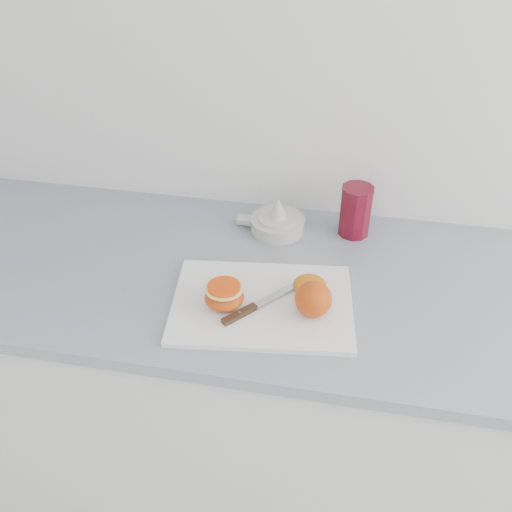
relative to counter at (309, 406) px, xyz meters
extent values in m
cube|color=white|center=(-0.20, 0.30, 0.90)|extent=(4.00, 0.04, 2.70)
cube|color=silver|center=(0.00, 0.00, -0.02)|extent=(2.48, 0.60, 0.86)
cube|color=#8998A2|center=(0.00, 0.00, 0.43)|extent=(2.54, 0.64, 0.03)
cube|color=white|center=(-0.11, -0.11, 0.45)|extent=(0.41, 0.32, 0.01)
sphere|color=#D9470B|center=(0.00, -0.13, 0.49)|extent=(0.08, 0.08, 0.08)
ellipsoid|color=#D9470B|center=(-0.19, -0.14, 0.48)|extent=(0.08, 0.08, 0.05)
cylinder|color=#FFEC8D|center=(-0.19, -0.14, 0.50)|extent=(0.08, 0.08, 0.00)
cylinder|color=#FF4412|center=(-0.19, -0.14, 0.51)|extent=(0.07, 0.07, 0.00)
ellipsoid|color=#CB6C10|center=(-0.02, -0.06, 0.47)|extent=(0.07, 0.07, 0.03)
cylinder|color=orange|center=(-0.02, -0.06, 0.48)|extent=(0.05, 0.05, 0.00)
cube|color=#41281A|center=(-0.15, -0.16, 0.46)|extent=(0.07, 0.07, 0.01)
cube|color=#B7B7BC|center=(-0.09, -0.09, 0.46)|extent=(0.08, 0.09, 0.00)
cylinder|color=#B7B7BC|center=(-0.15, -0.16, 0.46)|extent=(0.00, 0.00, 0.01)
cylinder|color=silver|center=(-0.13, 0.18, 0.46)|extent=(0.14, 0.14, 0.03)
cylinder|color=silver|center=(-0.13, 0.18, 0.48)|extent=(0.10, 0.10, 0.01)
cone|color=silver|center=(-0.13, 0.18, 0.51)|extent=(0.05, 0.05, 0.05)
cube|color=silver|center=(-0.21, 0.19, 0.46)|extent=(0.05, 0.03, 0.01)
ellipsoid|color=#D73D00|center=(-0.12, 0.18, 0.49)|extent=(0.01, 0.01, 0.00)
ellipsoid|color=#D73D00|center=(-0.14, 0.20, 0.49)|extent=(0.01, 0.01, 0.00)
ellipsoid|color=#D73D00|center=(-0.13, 0.17, 0.49)|extent=(0.01, 0.01, 0.00)
ellipsoid|color=#D73D00|center=(-0.11, 0.19, 0.49)|extent=(0.01, 0.01, 0.00)
cylinder|color=maroon|center=(0.06, 0.21, 0.51)|extent=(0.08, 0.08, 0.13)
cylinder|color=#FA4900|center=(0.06, 0.21, 0.46)|extent=(0.06, 0.06, 0.02)
cylinder|color=maroon|center=(0.06, 0.21, 0.57)|extent=(0.08, 0.08, 0.00)
camera|label=1|loc=(0.05, -1.01, 1.26)|focal=40.00mm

